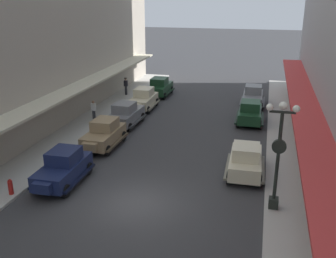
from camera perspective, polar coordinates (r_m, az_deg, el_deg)
name	(u,v)px	position (r m, az deg, el deg)	size (l,w,h in m)	color
ground_plane	(138,203)	(19.34, -4.49, -10.80)	(200.00, 200.00, 0.00)	#38383A
sidewalk_left	(4,184)	(22.64, -22.95, -7.45)	(3.00, 60.00, 0.15)	#B7B5AD
sidewalk_right	(298,223)	(18.58, 18.61, -12.96)	(3.00, 60.00, 0.15)	#B7B5AD
parked_car_0	(104,133)	(25.98, -9.41, -0.61)	(2.18, 4.27, 1.84)	#997F5B
parked_car_1	(250,112)	(30.98, 11.97, 2.51)	(2.19, 4.28, 1.84)	#193D23
parked_car_2	(143,99)	(34.21, -3.65, 4.48)	(2.17, 4.27, 1.84)	beige
parked_car_3	(63,167)	(21.50, -15.18, -5.39)	(2.21, 4.29, 1.84)	#19234C
parked_car_4	(126,114)	(29.97, -6.25, 2.25)	(2.26, 4.30, 1.84)	slate
parked_car_5	(253,96)	(35.95, 12.38, 4.80)	(2.17, 4.27, 1.84)	slate
parked_car_6	(160,86)	(38.71, -1.19, 6.28)	(2.17, 4.27, 1.84)	#193D23
parked_car_7	(246,159)	(22.09, 11.35, -4.39)	(2.23, 4.29, 1.84)	beige
lamp_post_with_clock	(279,152)	(18.05, 15.94, -3.25)	(1.42, 0.44, 5.16)	black
fire_hydrant	(10,187)	(21.10, -22.15, -7.86)	(0.24, 0.24, 0.82)	#B21E19
pedestrian_0	(94,111)	(31.01, -10.87, 2.69)	(0.36, 0.24, 1.64)	#2D2D33
pedestrian_1	(126,86)	(38.79, -6.21, 6.30)	(0.36, 0.28, 1.67)	#2D2D33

